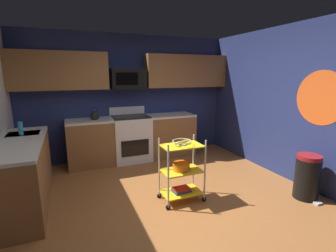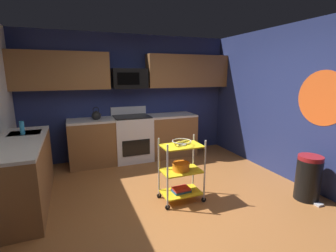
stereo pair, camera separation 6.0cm
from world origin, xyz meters
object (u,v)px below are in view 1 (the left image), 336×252
Objects in this scene: microwave at (128,79)px; kettle at (95,116)px; fruit_bowl at (182,142)px; oven_range at (131,138)px; trash_can at (307,177)px; mixing_bowl_large at (181,166)px; rolling_cart at (182,171)px; dish_soap_bottle at (21,128)px; book_stack at (181,190)px.

kettle is at bearing -171.23° from microwave.
fruit_bowl is 1.03× the size of kettle.
trash_can is at bearing -52.83° from oven_range.
kettle reaches higher than trash_can.
trash_can reaches higher than mixing_bowl_large.
microwave is 2.39m from mixing_bowl_large.
rolling_cart is 4.57× the size of dish_soap_bottle.
trash_can is (2.67, -2.59, -0.67)m from kettle.
trash_can is (3.81, -1.73, -0.69)m from dish_soap_bottle.
kettle is at bearing 115.90° from fruit_bowl.
rolling_cart is at bearing 90.00° from fruit_bowl.
oven_range is 1.99m from book_stack.
oven_range is at bearing 97.10° from rolling_cart.
book_stack is at bearing 45.00° from fruit_bowl.
kettle is at bearing 115.75° from mixing_bowl_large.
mixing_bowl_large is (0.24, -2.06, -1.18)m from microwave.
microwave reaches higher than trash_can.
microwave is 2.19m from dish_soap_bottle.
rolling_cart reaches higher than fruit_bowl.
oven_range reaches higher than trash_can.
dish_soap_bottle is at bearing -152.26° from microwave.
rolling_cart is 2.42m from dish_soap_bottle.
book_stack is (0.01, 0.00, -0.36)m from mixing_bowl_large.
oven_range is 4.18× the size of book_stack.
kettle is (-0.70, -0.00, 0.52)m from oven_range.
oven_range is 1.23m from microwave.
mixing_bowl_large is at bearing 180.00° from book_stack.
mixing_bowl_large is 0.95× the size of kettle.
book_stack is at bearing -83.25° from microwave.
dish_soap_bottle is 0.30× the size of trash_can.
oven_range is at bearing 97.10° from fruit_bowl.
microwave is 0.77× the size of rolling_cart.
fruit_bowl is 1.03× the size of book_stack.
book_stack is at bearing 0.00° from rolling_cart.
fruit_bowl is 1.08× the size of mixing_bowl_large.
oven_range reaches higher than rolling_cart.
oven_range is 3.26m from trash_can.
oven_range is 2.11m from dish_soap_bottle.
kettle is (-0.70, -0.11, -0.70)m from microwave.
microwave is 2.78× the size of mixing_bowl_large.
trash_can is (1.72, -0.64, 0.17)m from book_stack.
book_stack is 0.40× the size of trash_can.
mixing_bowl_large is 2.40m from dish_soap_bottle.
mixing_bowl_large is at bearing -83.09° from oven_range.
rolling_cart is 3.63× the size of mixing_bowl_large.
rolling_cart reaches higher than mixing_bowl_large.
fruit_bowl is at bearing -90.00° from rolling_cart.
kettle is 3.78m from trash_can.
mixing_bowl_large is 1.85m from trash_can.
book_stack is at bearing 159.61° from trash_can.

